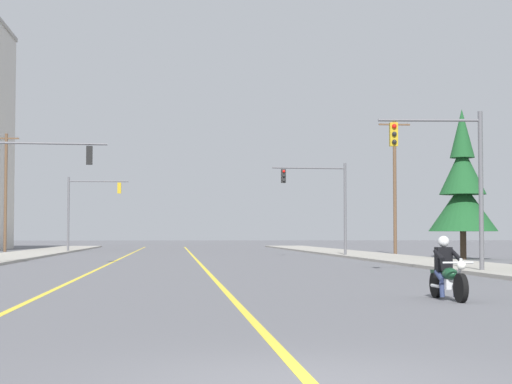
# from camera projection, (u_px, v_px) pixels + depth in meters

# --- Properties ---
(ground_plane) EXTENTS (400.00, 400.00, 0.00)m
(ground_plane) POSITION_uv_depth(u_px,v_px,m) (309.00, 384.00, 8.88)
(ground_plane) COLOR #5B5B60
(lane_stripe_center) EXTENTS (0.16, 100.00, 0.01)m
(lane_stripe_center) POSITION_uv_depth(u_px,v_px,m) (196.00, 259.00, 53.63)
(lane_stripe_center) COLOR yellow
(lane_stripe_center) RESTS_ON ground
(lane_stripe_left) EXTENTS (0.16, 100.00, 0.01)m
(lane_stripe_left) POSITION_uv_depth(u_px,v_px,m) (119.00, 259.00, 53.20)
(lane_stripe_left) COLOR yellow
(lane_stripe_left) RESTS_ON ground
(sidewalk_kerb_right) EXTENTS (4.40, 110.00, 0.14)m
(sidewalk_kerb_right) POSITION_uv_depth(u_px,v_px,m) (406.00, 260.00, 49.75)
(sidewalk_kerb_right) COLOR #9E998E
(sidewalk_kerb_right) RESTS_ON ground
(motorcycle_with_rider) EXTENTS (0.70, 2.19, 1.46)m
(motorcycle_with_rider) POSITION_uv_depth(u_px,v_px,m) (447.00, 274.00, 20.23)
(motorcycle_with_rider) COLOR black
(motorcycle_with_rider) RESTS_ON ground
(traffic_signal_near_right) EXTENTS (4.01, 0.43, 6.20)m
(traffic_signal_near_right) POSITION_uv_depth(u_px,v_px,m) (452.00, 167.00, 33.82)
(traffic_signal_near_right) COLOR #56565B
(traffic_signal_near_right) RESTS_ON ground
(traffic_signal_near_left) EXTENTS (5.78, 0.63, 6.20)m
(traffic_signal_near_left) POSITION_uv_depth(u_px,v_px,m) (22.00, 178.00, 42.29)
(traffic_signal_near_left) COLOR #56565B
(traffic_signal_near_left) RESTS_ON ground
(traffic_signal_mid_right) EXTENTS (4.96, 0.56, 6.20)m
(traffic_signal_mid_right) POSITION_uv_depth(u_px,v_px,m) (324.00, 195.00, 58.46)
(traffic_signal_mid_right) COLOR #56565B
(traffic_signal_mid_right) RESTS_ON ground
(traffic_signal_mid_left) EXTENTS (4.97, 0.37, 6.20)m
(traffic_signal_mid_left) POSITION_uv_depth(u_px,v_px,m) (86.00, 202.00, 73.01)
(traffic_signal_mid_left) COLOR #56565B
(traffic_signal_mid_left) RESTS_ON ground
(utility_pole_right_far) EXTENTS (2.40, 0.26, 10.19)m
(utility_pole_right_far) POSITION_uv_depth(u_px,v_px,m) (395.00, 183.00, 66.92)
(utility_pole_right_far) COLOR brown
(utility_pole_right_far) RESTS_ON ground
(utility_pole_left_far) EXTENTS (2.12, 0.26, 10.03)m
(utility_pole_left_far) POSITION_uv_depth(u_px,v_px,m) (6.00, 190.00, 75.15)
(utility_pole_left_far) COLOR brown
(utility_pole_left_far) RESTS_ON ground
(conifer_tree_right_verge_far) EXTENTS (4.08, 4.08, 8.97)m
(conifer_tree_right_verge_far) POSITION_uv_depth(u_px,v_px,m) (463.00, 190.00, 52.80)
(conifer_tree_right_verge_far) COLOR #423023
(conifer_tree_right_verge_far) RESTS_ON ground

